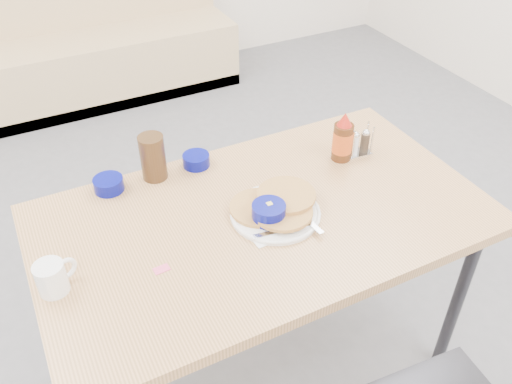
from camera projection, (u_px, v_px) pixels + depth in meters
name	position (u px, v px, depth m)	size (l,w,h in m)	color
booth_bench	(93.00, 46.00, 3.72)	(1.90, 0.56, 1.22)	tan
dining_table	(263.00, 229.00, 1.73)	(1.40, 0.80, 0.76)	tan
pancake_plate	(276.00, 209.00, 1.68)	(0.29, 0.30, 0.05)	white
coffee_mug	(52.00, 277.00, 1.42)	(0.11, 0.08, 0.09)	white
grits_setting	(269.00, 215.00, 1.64)	(0.20, 0.18, 0.07)	white
creamer_bowl	(109.00, 184.00, 1.77)	(0.10, 0.10, 0.04)	#040A6E
butter_bowl	(196.00, 160.00, 1.88)	(0.09, 0.09, 0.04)	#040A6E
amber_tumbler	(153.00, 157.00, 1.79)	(0.09, 0.09, 0.16)	#3B2613
condiment_caddy	(359.00, 144.00, 1.93)	(0.10, 0.06, 0.11)	silver
syrup_bottle	(343.00, 139.00, 1.88)	(0.07, 0.07, 0.18)	#47230F
sugar_wrapper	(162.00, 269.00, 1.50)	(0.04, 0.03, 0.00)	#F2507E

